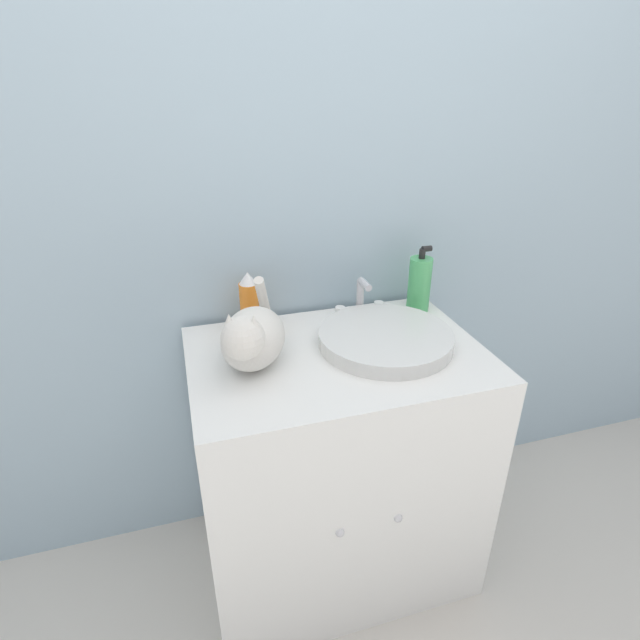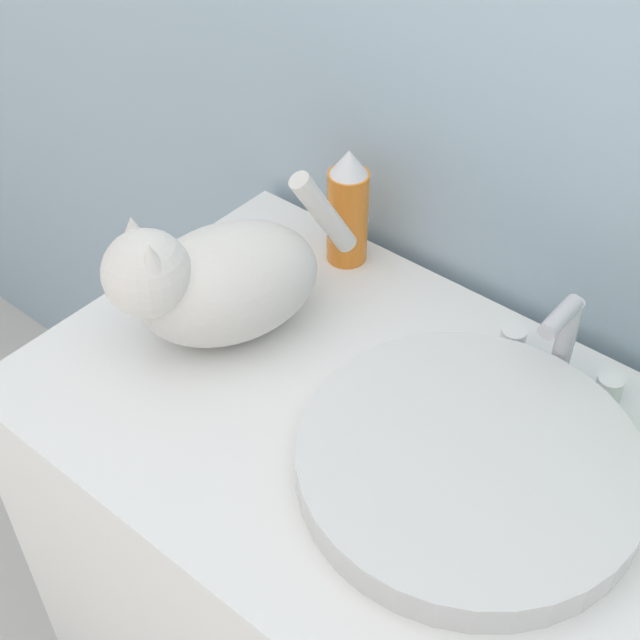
# 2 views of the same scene
# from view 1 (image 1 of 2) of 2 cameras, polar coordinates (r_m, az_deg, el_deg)

# --- Properties ---
(ground_plane) EXTENTS (8.00, 8.00, 0.00)m
(ground_plane) POSITION_cam_1_polar(r_m,az_deg,el_deg) (1.77, 4.92, -31.81)
(ground_plane) COLOR beige
(wall_back) EXTENTS (6.00, 0.05, 2.50)m
(wall_back) POSITION_cam_1_polar(r_m,az_deg,el_deg) (1.52, -1.71, 16.86)
(wall_back) COLOR #9EB7C6
(wall_back) RESTS_ON ground_plane
(vanity_cabinet) EXTENTS (0.82, 0.57, 0.81)m
(vanity_cabinet) POSITION_cam_1_polar(r_m,az_deg,el_deg) (1.62, 1.81, -16.19)
(vanity_cabinet) COLOR white
(vanity_cabinet) RESTS_ON ground_plane
(sink_basin) EXTENTS (0.38, 0.38, 0.04)m
(sink_basin) POSITION_cam_1_polar(r_m,az_deg,el_deg) (1.42, 7.48, -2.07)
(sink_basin) COLOR silver
(sink_basin) RESTS_ON vanity_cabinet
(faucet) EXTENTS (0.16, 0.08, 0.13)m
(faucet) POSITION_cam_1_polar(r_m,az_deg,el_deg) (1.57, 4.67, 2.26)
(faucet) COLOR silver
(faucet) RESTS_ON vanity_cabinet
(cat) EXTENTS (0.24, 0.34, 0.20)m
(cat) POSITION_cam_1_polar(r_m,az_deg,el_deg) (1.29, -7.83, -1.94)
(cat) COLOR silver
(cat) RESTS_ON vanity_cabinet
(soap_bottle) EXTENTS (0.07, 0.07, 0.22)m
(soap_bottle) POSITION_cam_1_polar(r_m,az_deg,el_deg) (1.62, 11.29, 4.08)
(soap_bottle) COLOR #4CB266
(soap_bottle) RESTS_ON vanity_cabinet
(spray_bottle) EXTENTS (0.06, 0.06, 0.18)m
(spray_bottle) POSITION_cam_1_polar(r_m,az_deg,el_deg) (1.50, -8.08, 2.18)
(spray_bottle) COLOR orange
(spray_bottle) RESTS_ON vanity_cabinet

